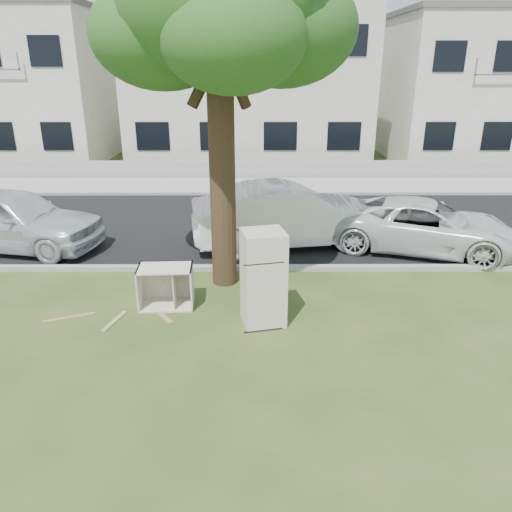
{
  "coord_description": "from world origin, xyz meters",
  "views": [
    {
      "loc": [
        0.27,
        -8.42,
        4.62
      ],
      "look_at": [
        0.3,
        0.6,
        1.09
      ],
      "focal_mm": 35.0,
      "sensor_mm": 36.0,
      "label": 1
    }
  ],
  "objects_px": {
    "car_right": "(425,226)",
    "fridge": "(263,278)",
    "car_left": "(11,219)",
    "cabinet": "(166,286)",
    "car_center": "(287,215)"
  },
  "relations": [
    {
      "from": "cabinet",
      "to": "car_left",
      "type": "relative_size",
      "value": 0.23
    },
    {
      "from": "car_right",
      "to": "car_left",
      "type": "relative_size",
      "value": 1.0
    },
    {
      "from": "car_right",
      "to": "car_left",
      "type": "height_order",
      "value": "car_left"
    },
    {
      "from": "cabinet",
      "to": "car_left",
      "type": "bearing_deg",
      "value": 140.81
    },
    {
      "from": "car_right",
      "to": "car_center",
      "type": "bearing_deg",
      "value": 102.22
    },
    {
      "from": "car_left",
      "to": "fridge",
      "type": "bearing_deg",
      "value": -110.37
    },
    {
      "from": "cabinet",
      "to": "car_left",
      "type": "distance_m",
      "value": 5.63
    },
    {
      "from": "car_right",
      "to": "car_left",
      "type": "xyz_separation_m",
      "value": [
        -10.71,
        0.15,
        0.15
      ]
    },
    {
      "from": "cabinet",
      "to": "car_center",
      "type": "xyz_separation_m",
      "value": [
        2.64,
        3.57,
        0.41
      ]
    },
    {
      "from": "fridge",
      "to": "car_left",
      "type": "height_order",
      "value": "fridge"
    },
    {
      "from": "cabinet",
      "to": "car_left",
      "type": "xyz_separation_m",
      "value": [
        -4.53,
        3.32,
        0.38
      ]
    },
    {
      "from": "car_right",
      "to": "fridge",
      "type": "bearing_deg",
      "value": 151.04
    },
    {
      "from": "fridge",
      "to": "cabinet",
      "type": "distance_m",
      "value": 2.12
    },
    {
      "from": "fridge",
      "to": "car_left",
      "type": "bearing_deg",
      "value": 135.48
    },
    {
      "from": "fridge",
      "to": "cabinet",
      "type": "relative_size",
      "value": 1.69
    }
  ]
}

